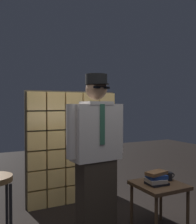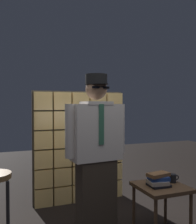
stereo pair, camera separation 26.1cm
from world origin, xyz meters
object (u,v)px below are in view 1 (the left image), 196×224
side_table (159,190)px  coffee_mug (169,176)px  book_stack (156,178)px  standing_person (96,153)px

side_table → coffee_mug: (0.18, 0.04, 0.12)m
book_stack → coffee_mug: 0.24m
book_stack → coffee_mug: bearing=12.3°
side_table → coffee_mug: 0.22m
standing_person → side_table: size_ratio=3.19×
standing_person → book_stack: (0.64, -0.22, -0.30)m
side_table → book_stack: bearing=-163.1°
side_table → coffee_mug: coffee_mug is taller
side_table → coffee_mug: size_ratio=4.42×
standing_person → side_table: bearing=-22.1°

